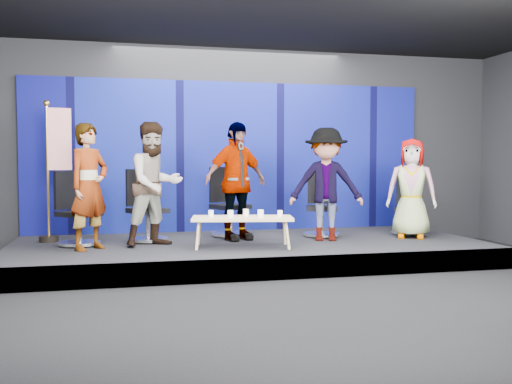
# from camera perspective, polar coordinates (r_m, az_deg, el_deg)

# --- Properties ---
(ground) EXTENTS (10.00, 10.00, 0.00)m
(ground) POSITION_cam_1_polar(r_m,az_deg,el_deg) (6.37, 4.12, -10.63)
(ground) COLOR black
(ground) RESTS_ON ground
(room_walls) EXTENTS (10.02, 8.02, 3.51)m
(room_walls) POSITION_cam_1_polar(r_m,az_deg,el_deg) (6.26, 4.21, 11.51)
(room_walls) COLOR black
(room_walls) RESTS_ON ground
(riser) EXTENTS (7.00, 3.00, 0.30)m
(riser) POSITION_cam_1_polar(r_m,az_deg,el_deg) (8.72, -0.76, -5.92)
(riser) COLOR black
(riser) RESTS_ON ground
(backdrop) EXTENTS (7.00, 0.08, 2.60)m
(backdrop) POSITION_cam_1_polar(r_m,az_deg,el_deg) (10.04, -2.53, 3.56)
(backdrop) COLOR #07064C
(backdrop) RESTS_ON riser
(chair_a) EXTENTS (0.85, 0.85, 1.07)m
(chair_a) POSITION_cam_1_polar(r_m,az_deg,el_deg) (8.62, -17.51, -2.79)
(chair_a) COLOR silver
(chair_a) RESTS_ON riser
(panelist_a) EXTENTS (0.74, 0.74, 1.74)m
(panelist_a) POSITION_cam_1_polar(r_m,az_deg,el_deg) (8.11, -16.35, 0.52)
(panelist_a) COLOR black
(panelist_a) RESTS_ON riser
(chair_b) EXTENTS (0.82, 0.82, 1.10)m
(chair_b) POSITION_cam_1_polar(r_m,az_deg,el_deg) (8.80, -10.94, -2.54)
(chair_b) COLOR silver
(chair_b) RESTS_ON riser
(panelist_b) EXTENTS (1.07, 0.98, 1.78)m
(panelist_b) POSITION_cam_1_polar(r_m,az_deg,el_deg) (8.27, -10.08, 0.78)
(panelist_b) COLOR black
(panelist_b) RESTS_ON riser
(chair_c) EXTENTS (0.82, 0.82, 1.12)m
(chair_c) POSITION_cam_1_polar(r_m,az_deg,el_deg) (9.28, -2.77, -2.15)
(chair_c) COLOR silver
(chair_c) RESTS_ON riser
(panelist_c) EXTENTS (1.15, 0.81, 1.82)m
(panelist_c) POSITION_cam_1_polar(r_m,az_deg,el_deg) (8.76, -2.05, 1.09)
(panelist_c) COLOR black
(panelist_c) RESTS_ON riser
(chair_d) EXTENTS (0.75, 0.75, 1.07)m
(chair_d) POSITION_cam_1_polar(r_m,az_deg,el_deg) (9.31, 6.55, -2.26)
(chair_d) COLOR silver
(chair_d) RESTS_ON riser
(panelist_d) EXTENTS (1.26, 0.94, 1.73)m
(panelist_d) POSITION_cam_1_polar(r_m,az_deg,el_deg) (8.78, 7.02, 0.77)
(panelist_d) COLOR black
(panelist_d) RESTS_ON riser
(chair_e) EXTENTS (0.74, 0.74, 0.97)m
(chair_e) POSITION_cam_1_polar(r_m,az_deg,el_deg) (9.88, 14.96, -2.22)
(chair_e) COLOR silver
(chair_e) RESTS_ON riser
(panelist_e) EXTENTS (0.92, 0.81, 1.57)m
(panelist_e) POSITION_cam_1_polar(r_m,az_deg,el_deg) (9.35, 15.28, 0.35)
(panelist_e) COLOR black
(panelist_e) RESTS_ON riser
(coffee_table) EXTENTS (1.49, 0.84, 0.43)m
(coffee_table) POSITION_cam_1_polar(r_m,az_deg,el_deg) (8.04, -1.38, -2.74)
(coffee_table) COLOR tan
(coffee_table) RESTS_ON riser
(mug_a) EXTENTS (0.08, 0.08, 0.09)m
(mug_a) POSITION_cam_1_polar(r_m,az_deg,el_deg) (8.06, -4.53, -2.16)
(mug_a) COLOR white
(mug_a) RESTS_ON coffee_table
(mug_b) EXTENTS (0.08, 0.08, 0.10)m
(mug_b) POSITION_cam_1_polar(r_m,az_deg,el_deg) (7.95, -2.57, -2.19)
(mug_b) COLOR white
(mug_b) RESTS_ON coffee_table
(mug_c) EXTENTS (0.09, 0.09, 0.10)m
(mug_c) POSITION_cam_1_polar(r_m,az_deg,el_deg) (8.11, -1.01, -2.08)
(mug_c) COLOR white
(mug_c) RESTS_ON coffee_table
(mug_d) EXTENTS (0.09, 0.09, 0.10)m
(mug_d) POSITION_cam_1_polar(r_m,az_deg,el_deg) (7.99, 0.46, -2.15)
(mug_d) COLOR white
(mug_d) RESTS_ON coffee_table
(mug_e) EXTENTS (0.07, 0.07, 0.09)m
(mug_e) POSITION_cam_1_polar(r_m,az_deg,el_deg) (8.08, 2.42, -2.15)
(mug_e) COLOR white
(mug_e) RESTS_ON coffee_table
(flag_stand) EXTENTS (0.49, 0.28, 2.13)m
(flag_stand) POSITION_cam_1_polar(r_m,az_deg,el_deg) (9.10, -19.44, 2.36)
(flag_stand) COLOR black
(flag_stand) RESTS_ON riser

